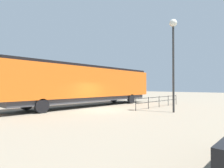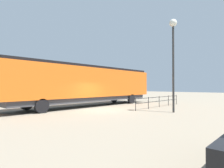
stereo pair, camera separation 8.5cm
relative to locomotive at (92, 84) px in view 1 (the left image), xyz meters
name	(u,v)px [view 1 (the left image)]	position (x,y,z in m)	size (l,w,h in m)	color
ground_plane	(102,110)	(3.28, -1.65, -2.31)	(120.00, 120.00, 0.00)	gray
locomotive	(92,84)	(0.00, 0.00, 0.00)	(3.11, 17.48, 4.10)	orange
lamp_post	(173,44)	(8.52, 1.04, 3.08)	(0.60, 0.60, 7.31)	#2D2D2D
platform_fence	(159,100)	(5.82, 3.72, -1.60)	(0.05, 7.93, 1.08)	black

